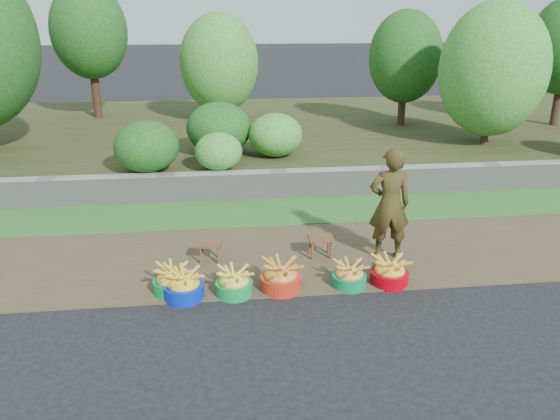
{
  "coord_description": "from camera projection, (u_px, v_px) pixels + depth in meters",
  "views": [
    {
      "loc": [
        -1.2,
        -6.28,
        3.53
      ],
      "look_at": [
        -0.3,
        1.3,
        0.75
      ],
      "focal_mm": 35.0,
      "sensor_mm": 36.0,
      "label": 1
    }
  ],
  "objects": [
    {
      "name": "dirt_shoulder",
      "position": [
        300.0,
        256.0,
        8.36
      ],
      "size": [
        80.0,
        2.5,
        0.02
      ],
      "primitive_type": "cube",
      "color": "#4A402B",
      "rests_on": "ground"
    },
    {
      "name": "basin_d",
      "position": [
        281.0,
        277.0,
        7.3
      ],
      "size": [
        0.56,
        0.56,
        0.42
      ],
      "color": "red",
      "rests_on": "ground"
    },
    {
      "name": "basin_c",
      "position": [
        234.0,
        283.0,
        7.18
      ],
      "size": [
        0.5,
        0.5,
        0.37
      ],
      "color": "#128B3C",
      "rests_on": "ground"
    },
    {
      "name": "retaining_wall",
      "position": [
        279.0,
        184.0,
        10.93
      ],
      "size": [
        80.0,
        0.35,
        0.55
      ],
      "primitive_type": "cube",
      "color": "gray",
      "rests_on": "ground"
    },
    {
      "name": "vegetation",
      "position": [
        237.0,
        46.0,
        13.96
      ],
      "size": [
        32.62,
        8.06,
        4.57
      ],
      "color": "#322015",
      "rests_on": "earth_bank"
    },
    {
      "name": "basin_a",
      "position": [
        172.0,
        281.0,
        7.23
      ],
      "size": [
        0.52,
        0.52,
        0.39
      ],
      "color": "#077933",
      "rests_on": "ground"
    },
    {
      "name": "ground_plane",
      "position": [
        314.0,
        296.0,
        7.2
      ],
      "size": [
        120.0,
        120.0,
        0.0
      ],
      "primitive_type": "plane",
      "color": "black",
      "rests_on": "ground"
    },
    {
      "name": "basin_b",
      "position": [
        184.0,
        286.0,
        7.09
      ],
      "size": [
        0.53,
        0.53,
        0.39
      ],
      "color": "#0625B5",
      "rests_on": "ground"
    },
    {
      "name": "basin_f",
      "position": [
        390.0,
        272.0,
        7.47
      ],
      "size": [
        0.52,
        0.52,
        0.39
      ],
      "color": "#AA000D",
      "rests_on": "ground"
    },
    {
      "name": "grass_verge",
      "position": [
        284.0,
        211.0,
        10.23
      ],
      "size": [
        80.0,
        1.5,
        0.04
      ],
      "primitive_type": "cube",
      "color": "#326F29",
      "rests_on": "ground"
    },
    {
      "name": "basin_e",
      "position": [
        349.0,
        276.0,
        7.4
      ],
      "size": [
        0.47,
        0.47,
        0.35
      ],
      "color": "#097E44",
      "rests_on": "ground"
    },
    {
      "name": "stool_right",
      "position": [
        321.0,
        241.0,
        8.23
      ],
      "size": [
        0.37,
        0.29,
        0.33
      ],
      "rotation": [
        0.0,
        0.0,
        -0.01
      ],
      "color": "brown",
      "rests_on": "dirt_shoulder"
    },
    {
      "name": "earth_bank",
      "position": [
        259.0,
        134.0,
        15.51
      ],
      "size": [
        80.0,
        10.0,
        0.5
      ],
      "primitive_type": "cube",
      "color": "#35391C",
      "rests_on": "ground"
    },
    {
      "name": "vendor_woman",
      "position": [
        390.0,
        204.0,
        8.01
      ],
      "size": [
        0.64,
        0.45,
        1.69
      ],
      "primitive_type": "imported",
      "rotation": [
        0.0,
        0.0,
        3.07
      ],
      "color": "black",
      "rests_on": "dirt_shoulder"
    },
    {
      "name": "stool_left",
      "position": [
        210.0,
        246.0,
        8.08
      ],
      "size": [
        0.37,
        0.3,
        0.3
      ],
      "rotation": [
        0.0,
        0.0,
        -0.11
      ],
      "color": "brown",
      "rests_on": "dirt_shoulder"
    }
  ]
}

